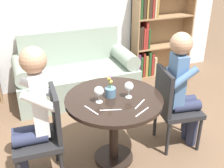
{
  "coord_description": "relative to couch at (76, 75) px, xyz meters",
  "views": [
    {
      "loc": [
        -0.84,
        -2.12,
        1.99
      ],
      "look_at": [
        0.0,
        0.05,
        0.84
      ],
      "focal_mm": 45.0,
      "sensor_mm": 36.0,
      "label": 1
    }
  ],
  "objects": [
    {
      "name": "person_left",
      "position": [
        -0.75,
        -1.49,
        0.4
      ],
      "size": [
        0.43,
        0.35,
        1.3
      ],
      "rotation": [
        0.0,
        0.0,
        -1.62
      ],
      "color": "#282D47",
      "rests_on": "ground_plane"
    },
    {
      "name": "round_table",
      "position": [
        0.0,
        -1.5,
        0.26
      ],
      "size": [
        0.92,
        0.92,
        0.72
      ],
      "color": "black",
      "rests_on": "ground_plane"
    },
    {
      "name": "person_right",
      "position": [
        0.75,
        -1.51,
        0.38
      ],
      "size": [
        0.45,
        0.38,
        1.27
      ],
      "rotation": [
        0.0,
        0.0,
        1.43
      ],
      "color": "#282D47",
      "rests_on": "ground_plane"
    },
    {
      "name": "chair_left",
      "position": [
        -0.67,
        -1.5,
        0.18
      ],
      "size": [
        0.44,
        0.44,
        0.9
      ],
      "rotation": [
        0.0,
        0.0,
        -1.62
      ],
      "color": "#232326",
      "rests_on": "ground_plane"
    },
    {
      "name": "knife_left_setting",
      "position": [
        0.13,
        -1.82,
        0.41
      ],
      "size": [
        0.17,
        0.1,
        0.0
      ],
      "color": "silver",
      "rests_on": "round_table"
    },
    {
      "name": "fork_right_setting",
      "position": [
        0.17,
        -1.7,
        0.41
      ],
      "size": [
        0.16,
        0.13,
        0.0
      ],
      "color": "silver",
      "rests_on": "round_table"
    },
    {
      "name": "wine_glass_left",
      "position": [
        -0.15,
        -1.53,
        0.51
      ],
      "size": [
        0.09,
        0.09,
        0.16
      ],
      "color": "white",
      "rests_on": "round_table"
    },
    {
      "name": "couch",
      "position": [
        0.0,
        0.0,
        0.0
      ],
      "size": [
        1.68,
        0.8,
        0.92
      ],
      "color": "gray",
      "rests_on": "ground_plane"
    },
    {
      "name": "chair_right",
      "position": [
        0.67,
        -1.49,
        0.18
      ],
      "size": [
        0.47,
        0.47,
        0.9
      ],
      "rotation": [
        0.0,
        0.0,
        1.43
      ],
      "color": "#232326",
      "rests_on": "ground_plane"
    },
    {
      "name": "knife_right_setting",
      "position": [
        -0.11,
        -1.7,
        0.41
      ],
      "size": [
        0.19,
        0.07,
        0.0
      ],
      "color": "silver",
      "rests_on": "round_table"
    },
    {
      "name": "wine_glass_right",
      "position": [
        0.13,
        -1.54,
        0.52
      ],
      "size": [
        0.09,
        0.09,
        0.16
      ],
      "color": "white",
      "rests_on": "round_table"
    },
    {
      "name": "ground_plane",
      "position": [
        0.0,
        -1.5,
        -0.31
      ],
      "size": [
        16.0,
        16.0,
        0.0
      ],
      "primitive_type": "plane",
      "color": "brown"
    },
    {
      "name": "flower_vase",
      "position": [
        -0.02,
        -1.46,
        0.48
      ],
      "size": [
        0.1,
        0.1,
        0.23
      ],
      "color": "slate",
      "rests_on": "round_table"
    },
    {
      "name": "bookshelf_right",
      "position": [
        1.39,
        0.27,
        0.4
      ],
      "size": [
        1.0,
        0.28,
        1.48
      ],
      "color": "#93704C",
      "rests_on": "ground_plane"
    },
    {
      "name": "fork_left_setting",
      "position": [
        -0.26,
        -1.64,
        0.41
      ],
      "size": [
        0.07,
        0.18,
        0.0
      ],
      "color": "silver",
      "rests_on": "round_table"
    }
  ]
}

